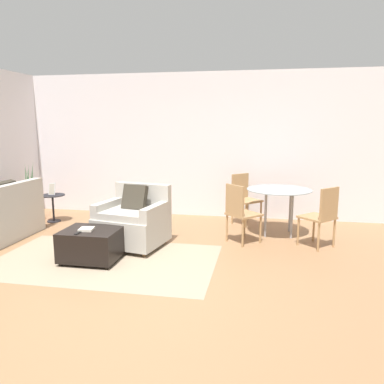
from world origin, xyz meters
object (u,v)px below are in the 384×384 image
object	(u,v)px
armchair	(133,222)
ottoman	(91,244)
dining_chair_near_right	(322,213)
book_stack	(87,229)
side_table	(53,203)
tv_remote_primary	(79,232)
dining_chair_near_left	(240,210)
potted_plant	(32,207)
picture_frame	(52,189)
dining_chair_far_left	(244,195)
dining_table	(279,195)

from	to	relation	value
armchair	ottoman	distance (m)	0.79
armchair	dining_chair_near_right	distance (m)	2.75
book_stack	dining_chair_near_right	size ratio (longest dim) A/B	0.23
armchair	side_table	size ratio (longest dim) A/B	2.07
ottoman	side_table	distance (m)	2.39
tv_remote_primary	dining_chair_near_left	xyz separation A→B (m)	(1.94, 1.28, 0.09)
potted_plant	picture_frame	xyz separation A→B (m)	(0.46, -0.04, 0.36)
armchair	book_stack	xyz separation A→B (m)	(-0.37, -0.74, 0.07)
picture_frame	tv_remote_primary	bearing A→B (deg)	-52.07
ottoman	potted_plant	xyz separation A→B (m)	(-2.05, 1.81, 0.02)
book_stack	potted_plant	world-z (taller)	potted_plant
tv_remote_primary	dining_chair_near_right	world-z (taller)	dining_chair_near_right
armchair	book_stack	bearing A→B (deg)	-116.50
dining_chair_near_right	side_table	bearing A→B (deg)	171.95
picture_frame	potted_plant	bearing A→B (deg)	175.61
armchair	dining_chair_far_left	size ratio (longest dim) A/B	1.16
armchair	tv_remote_primary	world-z (taller)	armchair
tv_remote_primary	picture_frame	world-z (taller)	picture_frame
book_stack	dining_chair_near_left	size ratio (longest dim) A/B	0.23
picture_frame	dining_table	bearing A→B (deg)	-0.91
armchair	dining_chair_far_left	distance (m)	2.22
tv_remote_primary	picture_frame	size ratio (longest dim) A/B	0.76
dining_table	dining_chair_near_left	size ratio (longest dim) A/B	1.15
picture_frame	dining_chair_near_left	size ratio (longest dim) A/B	0.24
armchair	dining_table	size ratio (longest dim) A/B	1.01
dining_chair_far_left	dining_chair_near_left	bearing A→B (deg)	-90.00
picture_frame	dining_chair_near_right	xyz separation A→B (m)	(4.64, -0.66, -0.09)
dining_chair_far_left	picture_frame	bearing A→B (deg)	-171.31
potted_plant	side_table	bearing A→B (deg)	-4.40
dining_chair_near_left	side_table	bearing A→B (deg)	169.24
potted_plant	side_table	size ratio (longest dim) A/B	2.17
book_stack	picture_frame	distance (m)	2.40
armchair	potted_plant	world-z (taller)	potted_plant
dining_chair_far_left	ottoman	bearing A→B (deg)	-128.91
dining_chair_near_left	dining_chair_near_right	distance (m)	1.19
ottoman	dining_chair_near_left	xyz separation A→B (m)	(1.86, 1.12, 0.29)
book_stack	dining_table	distance (m)	3.05
ottoman	dining_chair_near_right	bearing A→B (deg)	20.18
armchair	ottoman	bearing A→B (deg)	-115.11
tv_remote_primary	dining_chair_far_left	distance (m)	3.14
dining_chair_far_left	book_stack	bearing A→B (deg)	-129.06
picture_frame	dining_chair_near_left	bearing A→B (deg)	-10.76
side_table	dining_chair_near_right	world-z (taller)	dining_chair_near_right
potted_plant	dining_chair_near_left	world-z (taller)	potted_plant
armchair	book_stack	distance (m)	0.83
tv_remote_primary	dining_table	world-z (taller)	dining_table
book_stack	picture_frame	size ratio (longest dim) A/B	0.95
tv_remote_primary	dining_chair_near_left	bearing A→B (deg)	33.45
side_table	dining_chair_near_left	world-z (taller)	dining_chair_near_left
side_table	dining_table	bearing A→B (deg)	-0.90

